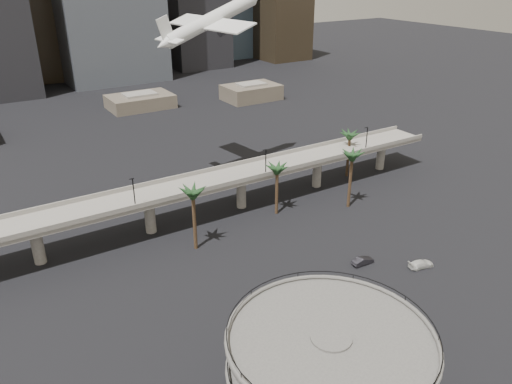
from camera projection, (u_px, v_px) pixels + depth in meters
ground at (378, 379)px, 67.74m from camera, size 700.00×700.00×0.00m
parking_ramp at (328, 383)px, 54.25m from camera, size 22.20×22.20×17.35m
overpass at (197, 188)px, 106.89m from camera, size 130.00×9.30×14.70m
palm_trees at (299, 163)px, 109.84m from camera, size 54.40×18.40×14.00m
low_buildings at (108, 111)px, 179.13m from camera, size 135.00×27.50×6.80m
airborne_jet at (212, 20)px, 114.37m from camera, size 30.62×27.56×12.62m
car_a at (290, 327)px, 76.26m from camera, size 4.84×3.59×1.53m
car_b at (363, 261)px, 93.13m from camera, size 4.45×1.75×1.44m
car_c at (421, 264)px, 92.20m from camera, size 5.18×2.96×1.42m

